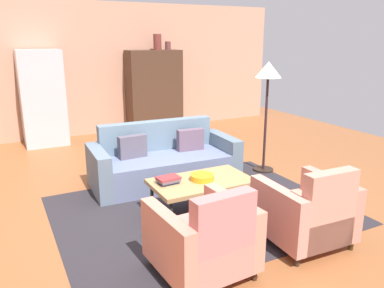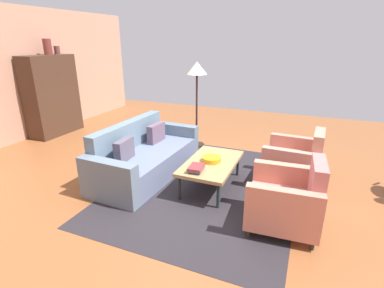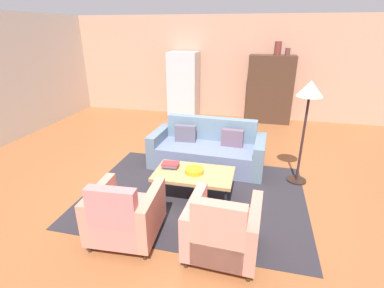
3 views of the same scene
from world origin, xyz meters
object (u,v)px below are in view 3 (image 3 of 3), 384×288
object	(u,v)px
armchair_right	(222,231)
vase_round	(288,52)
couch	(208,150)
vase_tall	(278,48)
cabinet	(270,90)
fruit_bowl	(194,171)
floor_lamp	(309,99)
book_stack	(170,165)
refrigerator	(184,86)
coffee_table	(194,175)
armchair_left	(124,216)

from	to	relation	value
armchair_right	vase_round	bearing A→B (deg)	83.40
couch	vase_tall	bearing A→B (deg)	-109.22
cabinet	vase_tall	xyz separation A→B (m)	(0.10, -0.00, 1.07)
fruit_bowl	vase_round	world-z (taller)	vase_round
couch	fruit_bowl	xyz separation A→B (m)	(0.01, -1.19, 0.16)
vase_tall	floor_lamp	xyz separation A→B (m)	(0.40, -3.39, -0.53)
armchair_right	book_stack	size ratio (longest dim) A/B	3.20
fruit_bowl	refrigerator	size ratio (longest dim) A/B	0.15
fruit_bowl	refrigerator	xyz separation A→B (m)	(-1.28, 4.17, 0.48)
book_stack	vase_tall	size ratio (longest dim) A/B	0.81
vase_tall	vase_round	bearing A→B (deg)	0.00
vase_round	refrigerator	distance (m)	2.90
vase_round	floor_lamp	distance (m)	3.43
book_stack	floor_lamp	world-z (taller)	floor_lamp
coffee_table	book_stack	xyz separation A→B (m)	(-0.40, 0.09, 0.08)
vase_round	floor_lamp	bearing A→B (deg)	-87.53
vase_tall	floor_lamp	size ratio (longest dim) A/B	0.20
armchair_left	floor_lamp	xyz separation A→B (m)	(2.21, 2.05, 1.10)
book_stack	refrigerator	world-z (taller)	refrigerator
vase_tall	floor_lamp	world-z (taller)	vase_tall
book_stack	vase_round	size ratio (longest dim) A/B	1.52
couch	book_stack	xyz separation A→B (m)	(-0.40, -1.10, 0.17)
floor_lamp	cabinet	bearing A→B (deg)	98.31
cabinet	refrigerator	world-z (taller)	refrigerator
vase_tall	refrigerator	world-z (taller)	vase_tall
armchair_right	cabinet	xyz separation A→B (m)	(0.52, 5.44, 0.56)
armchair_left	refrigerator	distance (m)	5.41
refrigerator	armchair_right	bearing A→B (deg)	-70.75
armchair_right	refrigerator	world-z (taller)	refrigerator
armchair_right	fruit_bowl	size ratio (longest dim) A/B	3.12
coffee_table	vase_tall	size ratio (longest dim) A/B	3.55
couch	refrigerator	distance (m)	3.31
book_stack	refrigerator	xyz separation A→B (m)	(-0.87, 4.09, 0.47)
couch	book_stack	distance (m)	1.18
vase_round	floor_lamp	xyz separation A→B (m)	(0.15, -3.39, -0.45)
fruit_bowl	vase_tall	bearing A→B (deg)	74.18
vase_round	refrigerator	xyz separation A→B (m)	(-2.74, -0.10, -0.97)
vase_round	refrigerator	world-z (taller)	vase_round
floor_lamp	armchair_right	bearing A→B (deg)	-116.48
couch	vase_round	distance (m)	3.77
armchair_left	book_stack	size ratio (longest dim) A/B	3.20
coffee_table	couch	bearing A→B (deg)	89.83
fruit_bowl	refrigerator	bearing A→B (deg)	107.01
cabinet	vase_round	distance (m)	1.05
book_stack	armchair_right	bearing A→B (deg)	-51.57
fruit_bowl	floor_lamp	xyz separation A→B (m)	(1.61, 0.88, 0.99)
armchair_right	cabinet	distance (m)	5.50
couch	book_stack	size ratio (longest dim) A/B	7.76
armchair_left	floor_lamp	world-z (taller)	floor_lamp
fruit_bowl	coffee_table	bearing A→B (deg)	180.00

